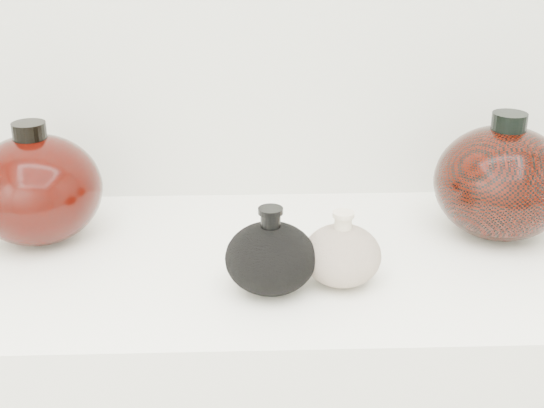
{
  "coord_description": "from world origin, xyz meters",
  "views": [
    {
      "loc": [
        -0.06,
        -0.07,
        1.42
      ],
      "look_at": [
        -0.02,
        0.92,
        1.0
      ],
      "focal_mm": 50.0,
      "sensor_mm": 36.0,
      "label": 1
    }
  ],
  "objects_px": {
    "cream_gourd_vase": "(342,255)",
    "left_round_pot": "(37,189)",
    "black_gourd_vase": "(271,257)",
    "right_round_pot": "(502,182)"
  },
  "relations": [
    {
      "from": "cream_gourd_vase",
      "to": "right_round_pot",
      "type": "relative_size",
      "value": 0.6
    },
    {
      "from": "cream_gourd_vase",
      "to": "right_round_pot",
      "type": "distance_m",
      "value": 0.31
    },
    {
      "from": "black_gourd_vase",
      "to": "cream_gourd_vase",
      "type": "height_order",
      "value": "black_gourd_vase"
    },
    {
      "from": "black_gourd_vase",
      "to": "right_round_pot",
      "type": "relative_size",
      "value": 0.57
    },
    {
      "from": "right_round_pot",
      "to": "black_gourd_vase",
      "type": "bearing_deg",
      "value": -155.56
    },
    {
      "from": "black_gourd_vase",
      "to": "right_round_pot",
      "type": "distance_m",
      "value": 0.41
    },
    {
      "from": "black_gourd_vase",
      "to": "right_round_pot",
      "type": "height_order",
      "value": "right_round_pot"
    },
    {
      "from": "black_gourd_vase",
      "to": "left_round_pot",
      "type": "height_order",
      "value": "left_round_pot"
    },
    {
      "from": "cream_gourd_vase",
      "to": "left_round_pot",
      "type": "bearing_deg",
      "value": 160.89
    },
    {
      "from": "cream_gourd_vase",
      "to": "right_round_pot",
      "type": "bearing_deg",
      "value": 29.34
    }
  ]
}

